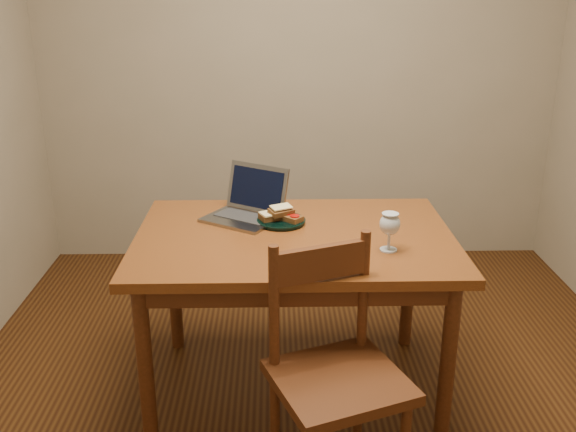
{
  "coord_description": "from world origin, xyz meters",
  "views": [
    {
      "loc": [
        -0.16,
        -2.38,
        1.71
      ],
      "look_at": [
        -0.1,
        0.12,
        0.8
      ],
      "focal_mm": 40.0,
      "sensor_mm": 36.0,
      "label": 1
    }
  ],
  "objects_px": {
    "table": "(294,253)",
    "plate": "(281,221)",
    "chair": "(336,363)",
    "laptop": "(248,204)",
    "milk_glass": "(389,232)"
  },
  "relations": [
    {
      "from": "plate",
      "to": "laptop",
      "type": "bearing_deg",
      "value": 148.78
    },
    {
      "from": "laptop",
      "to": "chair",
      "type": "bearing_deg",
      "value": -35.03
    },
    {
      "from": "milk_glass",
      "to": "laptop",
      "type": "relative_size",
      "value": 0.38
    },
    {
      "from": "plate",
      "to": "laptop",
      "type": "distance_m",
      "value": 0.17
    },
    {
      "from": "table",
      "to": "plate",
      "type": "height_order",
      "value": "plate"
    },
    {
      "from": "table",
      "to": "plate",
      "type": "xyz_separation_m",
      "value": [
        -0.05,
        0.13,
        0.09
      ]
    },
    {
      "from": "chair",
      "to": "laptop",
      "type": "height_order",
      "value": "laptop"
    },
    {
      "from": "table",
      "to": "plate",
      "type": "relative_size",
      "value": 6.24
    },
    {
      "from": "table",
      "to": "laptop",
      "type": "distance_m",
      "value": 0.32
    },
    {
      "from": "chair",
      "to": "plate",
      "type": "bearing_deg",
      "value": 83.13
    },
    {
      "from": "table",
      "to": "laptop",
      "type": "bearing_deg",
      "value": 132.42
    },
    {
      "from": "laptop",
      "to": "plate",
      "type": "bearing_deg",
      "value": 1.55
    },
    {
      "from": "plate",
      "to": "milk_glass",
      "type": "relative_size",
      "value": 1.36
    },
    {
      "from": "chair",
      "to": "table",
      "type": "bearing_deg",
      "value": 81.2
    },
    {
      "from": "chair",
      "to": "plate",
      "type": "xyz_separation_m",
      "value": [
        -0.18,
        0.7,
        0.26
      ]
    }
  ]
}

